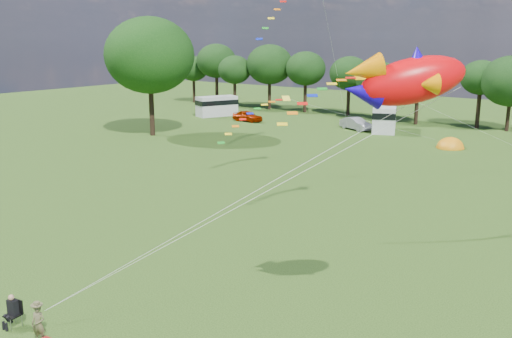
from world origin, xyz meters
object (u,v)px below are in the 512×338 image
Objects in this scene: fish_kite at (404,80)px; campervan_b at (385,117)px; car_b at (356,124)px; big_tree at (149,55)px; car_a at (247,116)px; kite_flyer at (38,324)px; tent_orange at (450,148)px; camp_chair at (13,307)px; campervan_a at (217,105)px.

campervan_b is at bearing 72.35° from fish_kite.
big_tree is at bearing 158.71° from car_b.
car_b is at bearing -79.57° from car_a.
kite_flyer is at bearing 168.59° from fish_kite.
campervan_b is (17.91, 3.69, 0.91)m from car_a.
tent_orange is at bearing -86.91° from car_b.
kite_flyer is (13.59, -51.49, 0.00)m from car_b.
big_tree is 4.34× the size of tent_orange.
campervan_b is 2.20× the size of tent_orange.
campervan_b is at bearing 90.94° from camp_chair.
campervan_b is at bearing 149.63° from tent_orange.
big_tree is 2.14× the size of campervan_a.
campervan_b is at bearing -62.65° from campervan_a.
campervan_a reaches higher than kite_flyer.
car_a is 55.66m from camp_chair.
campervan_b is at bearing -77.29° from car_a.
campervan_b reaches higher than camp_chair.
car_a is at bearing 90.27° from fish_kite.
fish_kite is (45.99, -43.99, 8.30)m from campervan_a.
campervan_a is 4.57× the size of camp_chair.
camp_chair is (-1.35, -46.81, 0.79)m from tent_orange.
car_a is at bearing 110.10° from camp_chair.
fish_kite reaches higher than campervan_a.
camp_chair is (11.71, -51.38, 0.07)m from car_b.
fish_kite is (24.50, -44.91, 9.06)m from car_b.
car_a is (2.00, 15.16, -8.29)m from big_tree.
fish_kite is at bearing -33.48° from big_tree.
campervan_b is 4.50× the size of kite_flyer.
car_a is 3.20× the size of camp_chair.
campervan_a is at bearing 114.83° from car_b.
big_tree is 3.53× the size of fish_kite.
car_a is 6.91m from campervan_a.
fish_kite is at bearing -136.14° from car_a.
campervan_a is (-4.69, 16.68, -7.51)m from big_tree.
car_a is 1.16× the size of fish_kite.
fish_kite reaches higher than campervan_b.
camp_chair is (28.51, -33.79, -8.21)m from big_tree.
car_a is at bearing 82.47° from big_tree.
tent_orange is at bearing 80.02° from camp_chair.
campervan_b is 11.63m from tent_orange.
campervan_b reaches higher than car_a.
car_a reaches higher than tent_orange.
camp_chair is at bearing -144.78° from car_b.
car_b is 1.38× the size of tent_orange.
car_a is 2.91× the size of kite_flyer.
campervan_b is at bearing 43.41° from big_tree.
big_tree is 28.40m from campervan_b.
fish_kite reaches higher than camp_chair.
big_tree is 33.79m from tent_orange.
campervan_b is 53.78m from kite_flyer.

